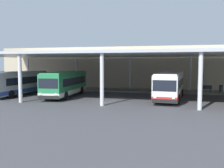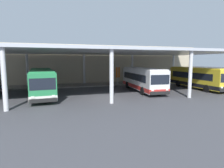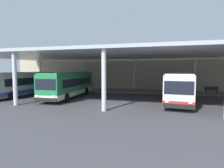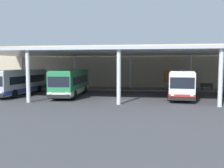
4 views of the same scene
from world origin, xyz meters
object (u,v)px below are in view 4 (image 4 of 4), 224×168
(bus_nearest_bay, at_px, (19,82))
(banner_sign, at_px, (166,77))
(bench_waiting, at_px, (207,86))
(bus_second_bay, at_px, (71,82))
(trash_bin, at_px, (222,86))
(bus_middle_bay, at_px, (180,83))

(bus_nearest_bay, bearing_deg, banner_sign, 22.20)
(bus_nearest_bay, distance_m, bench_waiting, 26.16)
(bus_second_bay, bearing_deg, trash_bin, 22.45)
(bus_second_bay, height_order, trash_bin, bus_second_bay)
(bus_nearest_bay, height_order, bench_waiting, bus_nearest_bay)
(bus_second_bay, bearing_deg, bus_nearest_bay, -178.25)
(bench_waiting, bearing_deg, trash_bin, -1.86)
(bus_middle_bay, distance_m, banner_sign, 7.33)
(bus_second_bay, xyz_separation_m, bench_waiting, (17.97, 8.35, -0.99))
(trash_bin, relative_size, banner_sign, 0.31)
(bus_second_bay, xyz_separation_m, bus_middle_bay, (13.12, 0.23, 0.00))
(bus_middle_bay, relative_size, bench_waiting, 5.94)
(bus_second_bay, distance_m, banner_sign, 14.22)
(bus_nearest_bay, distance_m, banner_sign, 20.34)
(banner_sign, bearing_deg, bench_waiting, 8.49)
(bench_waiting, distance_m, trash_bin, 2.09)
(bench_waiting, distance_m, banner_sign, 6.09)
(bus_middle_bay, bearing_deg, bus_nearest_bay, -178.75)
(bench_waiting, relative_size, banner_sign, 0.56)
(bench_waiting, bearing_deg, banner_sign, -171.51)
(trash_bin, xyz_separation_m, banner_sign, (-7.97, -0.81, 1.30))
(bus_nearest_bay, bearing_deg, bus_second_bay, 1.75)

